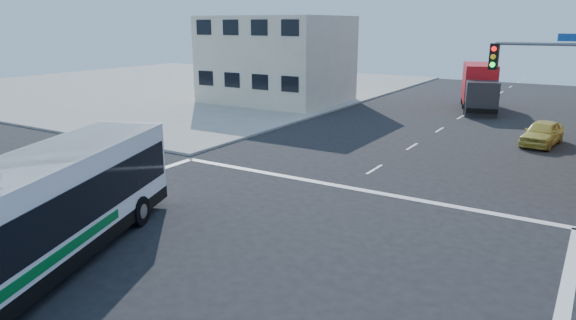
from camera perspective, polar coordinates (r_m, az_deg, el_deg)
The scene contains 6 objects.
ground at distance 16.47m, azimuth -8.34°, elevation -11.72°, with size 120.00×120.00×0.00m, color black.
sidewalk_nw at distance 64.62m, azimuth -12.38°, elevation 8.16°, with size 50.00×50.00×0.15m, color gray.
building_west at distance 49.13m, azimuth -1.26°, elevation 11.06°, with size 12.06×10.06×8.00m.
transit_bus at distance 16.94m, azimuth -26.67°, elevation -5.54°, with size 7.36×13.12×3.85m.
box_truck at distance 47.94m, azimuth 20.49°, elevation 7.48°, with size 4.73×9.00×3.89m.
parked_car at distance 35.59m, azimuth 26.41°, elevation 2.72°, with size 1.80×4.47×1.52m, color #D3C54F.
Camera 1 is at (9.64, -11.15, 7.36)m, focal length 32.00 mm.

